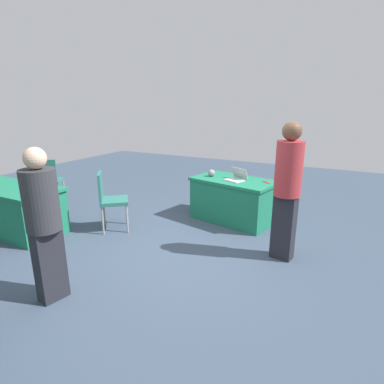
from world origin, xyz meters
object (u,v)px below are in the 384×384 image
object	(u,v)px
table_mid_left	(13,209)
scissors_red	(266,182)
chair_aisle	(49,178)
yarn_ball	(211,173)
person_presenter	(287,185)
laptop_silver	(236,178)
chair_tucked_left	(109,197)
table_foreground	(233,200)
person_attendee_browsing	(43,219)

from	to	relation	value
table_mid_left	scissors_red	world-z (taller)	scissors_red
chair_aisle	yarn_ball	bearing A→B (deg)	-17.49
person_presenter	yarn_ball	distance (m)	1.86
person_presenter	laptop_silver	bearing A→B (deg)	-32.59
table_mid_left	person_presenter	xyz separation A→B (m)	(-4.08, -1.09, 0.65)
person_presenter	scissors_red	distance (m)	1.22
chair_tucked_left	person_presenter	world-z (taller)	person_presenter
laptop_silver	table_mid_left	bearing A→B (deg)	56.76
yarn_ball	chair_aisle	bearing A→B (deg)	16.03
table_mid_left	chair_aisle	xyz separation A→B (m)	(0.64, -1.21, 0.18)
table_foreground	scissors_red	size ratio (longest dim) A/B	8.69
chair_tucked_left	chair_aisle	size ratio (longest dim) A/B	1.01
chair_aisle	laptop_silver	size ratio (longest dim) A/B	2.37
chair_aisle	scissors_red	bearing A→B (deg)	-20.95
laptop_silver	chair_tucked_left	bearing A→B (deg)	59.99
table_mid_left	chair_tucked_left	world-z (taller)	chair_tucked_left
laptop_silver	person_attendee_browsing	bearing A→B (deg)	95.35
person_attendee_browsing	person_presenter	bearing A→B (deg)	-33.54
table_foreground	table_mid_left	distance (m)	3.68
chair_tucked_left	yarn_ball	xyz separation A→B (m)	(-1.20, -1.36, 0.25)
table_foreground	chair_tucked_left	bearing A→B (deg)	39.43
table_foreground	person_attendee_browsing	xyz separation A→B (m)	(0.90, 3.10, 0.53)
table_foreground	chair_aisle	world-z (taller)	chair_aisle
yarn_ball	table_mid_left	bearing A→B (deg)	39.83
person_attendee_browsing	yarn_ball	bearing A→B (deg)	1.97
table_foreground	laptop_silver	xyz separation A→B (m)	(-0.05, 0.07, 0.41)
table_foreground	scissors_red	bearing A→B (deg)	-177.00
table_mid_left	person_attendee_browsing	xyz separation A→B (m)	(-2.10, 0.97, 0.53)
table_mid_left	person_attendee_browsing	bearing A→B (deg)	155.14
table_mid_left	laptop_silver	world-z (taller)	laptop_silver
table_mid_left	chair_tucked_left	distance (m)	1.58
scissors_red	person_presenter	bearing A→B (deg)	-20.60
table_mid_left	chair_tucked_left	size ratio (longest dim) A/B	1.78
table_foreground	person_attendee_browsing	size ratio (longest dim) A/B	0.96
chair_aisle	yarn_ball	size ratio (longest dim) A/B	7.60
table_mid_left	yarn_ball	bearing A→B (deg)	-140.17
person_presenter	scissors_red	xyz separation A→B (m)	(0.53, -1.06, -0.27)
chair_tucked_left	person_attendee_browsing	size ratio (longest dim) A/B	0.60
person_attendee_browsing	laptop_silver	bearing A→B (deg)	-7.09
chair_aisle	person_presenter	world-z (taller)	person_presenter
table_mid_left	person_attendee_browsing	size ratio (longest dim) A/B	1.06
yarn_ball	scissors_red	bearing A→B (deg)	-179.05
person_attendee_browsing	laptop_silver	size ratio (longest dim) A/B	4.03
table_mid_left	yarn_ball	distance (m)	3.36
person_presenter	laptop_silver	size ratio (longest dim) A/B	4.49
person_attendee_browsing	scissors_red	distance (m)	3.45
table_foreground	person_attendee_browsing	distance (m)	3.27
chair_aisle	chair_tucked_left	bearing A→B (deg)	-45.96
person_attendee_browsing	yarn_ball	world-z (taller)	person_attendee_browsing
person_presenter	person_attendee_browsing	world-z (taller)	person_presenter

